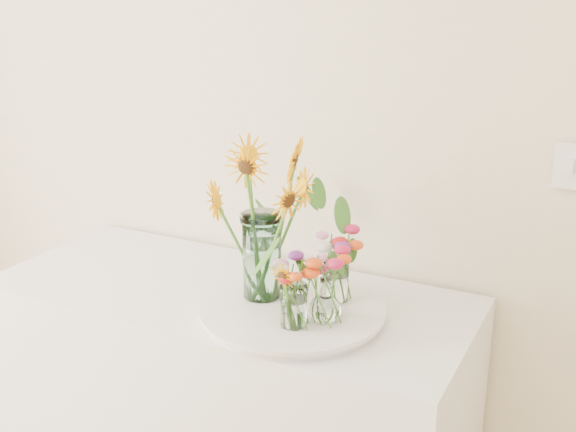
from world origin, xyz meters
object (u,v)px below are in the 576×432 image
at_px(mason_jar, 262,256).
at_px(small_vase_b, 325,300).
at_px(small_vase_c, 336,281).
at_px(tray, 292,313).
at_px(counter, 232,425).
at_px(small_vase_a, 294,306).

distance_m(mason_jar, small_vase_b, 0.23).
relative_size(mason_jar, small_vase_b, 2.04).
xyz_separation_m(mason_jar, small_vase_c, (0.19, 0.07, -0.06)).
distance_m(tray, mason_jar, 0.17).
relative_size(counter, small_vase_a, 12.15).
distance_m(mason_jar, small_vase_a, 0.21).
bearing_deg(counter, small_vase_b, -15.51).
relative_size(tray, small_vase_a, 4.07).
xyz_separation_m(mason_jar, small_vase_a, (0.16, -0.12, -0.06)).
height_order(small_vase_a, small_vase_b, small_vase_b).
bearing_deg(small_vase_c, counter, -175.40).
xyz_separation_m(tray, mason_jar, (-0.11, 0.03, 0.13)).
bearing_deg(tray, small_vase_c, 49.11).
bearing_deg(small_vase_a, small_vase_b, 49.25).
distance_m(counter, mason_jar, 0.61).
relative_size(counter, small_vase_b, 11.72).
xyz_separation_m(tray, small_vase_b, (0.11, -0.03, 0.07)).
xyz_separation_m(tray, small_vase_a, (0.05, -0.09, 0.07)).
xyz_separation_m(small_vase_a, small_vase_b, (0.06, 0.07, 0.00)).
relative_size(counter, tray, 2.98).
height_order(tray, mason_jar, mason_jar).
distance_m(small_vase_a, small_vase_b, 0.09).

